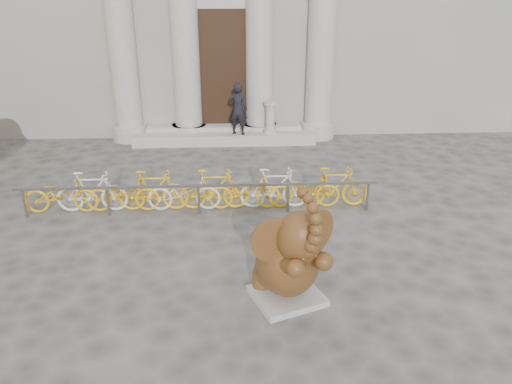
{
  "coord_description": "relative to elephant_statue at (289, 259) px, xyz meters",
  "views": [
    {
      "loc": [
        0.24,
        -6.77,
        5.09
      ],
      "look_at": [
        0.71,
        2.48,
        1.1
      ],
      "focal_mm": 35.0,
      "sensor_mm": 36.0,
      "label": 1
    }
  ],
  "objects": [
    {
      "name": "ground",
      "position": [
        -1.15,
        -0.33,
        -0.81
      ],
      "size": [
        80.0,
        80.0,
        0.0
      ],
      "primitive_type": "plane",
      "color": "#474442",
      "rests_on": "ground"
    },
    {
      "name": "entrance_steps",
      "position": [
        -1.15,
        9.07,
        -0.63
      ],
      "size": [
        6.0,
        1.2,
        0.36
      ],
      "primitive_type": "cube",
      "color": "#A8A59E",
      "rests_on": "ground"
    },
    {
      "name": "balustrade_post",
      "position": [
        0.36,
        8.77,
        0.04
      ],
      "size": [
        0.43,
        0.43,
        1.06
      ],
      "color": "#A8A59E",
      "rests_on": "entrance_steps"
    },
    {
      "name": "pedestrian",
      "position": [
        -0.69,
        8.72,
        0.39
      ],
      "size": [
        0.7,
        0.56,
        1.68
      ],
      "primitive_type": "imported",
      "rotation": [
        0.0,
        0.0,
        2.86
      ],
      "color": "black",
      "rests_on": "entrance_steps"
    },
    {
      "name": "elephant_statue",
      "position": [
        0.0,
        0.0,
        0.0
      ],
      "size": [
        1.5,
        1.77,
        2.23
      ],
      "rotation": [
        0.0,
        0.0,
        0.37
      ],
      "color": "#A8A59E",
      "rests_on": "ground"
    },
    {
      "name": "bike_rack",
      "position": [
        -1.72,
        3.75,
        -0.31
      ],
      "size": [
        8.34,
        0.53,
        1.0
      ],
      "color": "slate",
      "rests_on": "ground"
    }
  ]
}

